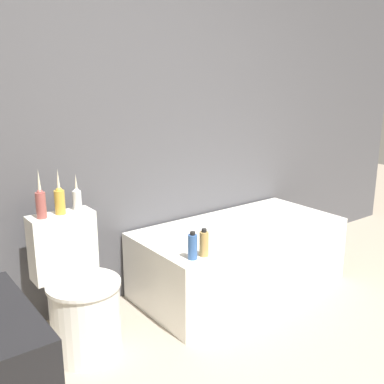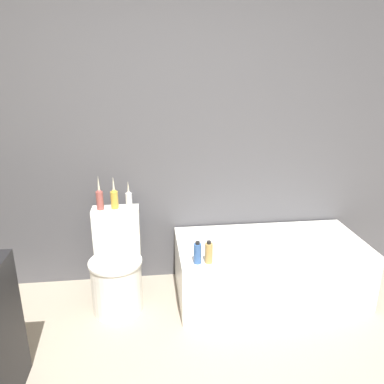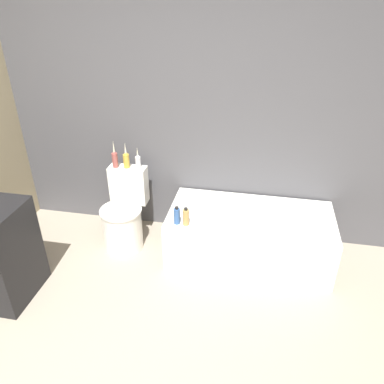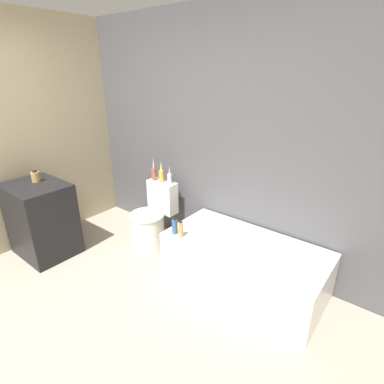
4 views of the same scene
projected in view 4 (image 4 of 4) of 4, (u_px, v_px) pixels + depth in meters
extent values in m
plane|color=gray|center=(44.00, 351.00, 2.28)|extent=(12.00, 12.00, 0.00)
cube|color=#4C4C51|center=(204.00, 138.00, 3.26)|extent=(6.40, 0.06, 2.60)
cube|color=tan|center=(17.00, 136.00, 3.34)|extent=(0.06, 6.40, 2.60)
cube|color=white|center=(243.00, 264.00, 2.90)|extent=(1.51, 0.74, 0.48)
cube|color=#B7BCC6|center=(245.00, 244.00, 2.81)|extent=(1.31, 0.54, 0.01)
cylinder|color=white|center=(148.00, 231.00, 3.56)|extent=(0.39, 0.39, 0.41)
cylinder|color=white|center=(147.00, 215.00, 3.48)|extent=(0.41, 0.41, 0.02)
cube|color=white|center=(163.00, 197.00, 3.62)|extent=(0.37, 0.16, 0.39)
cube|color=black|center=(42.00, 219.00, 3.39)|extent=(0.69, 0.54, 0.84)
cylinder|color=tan|center=(36.00, 177.00, 3.30)|extent=(0.09, 0.09, 0.11)
cylinder|color=black|center=(34.00, 171.00, 3.27)|extent=(0.05, 0.05, 0.02)
cylinder|color=#994C47|center=(154.00, 174.00, 3.58)|extent=(0.06, 0.06, 0.15)
sphere|color=#994C47|center=(154.00, 168.00, 3.55)|extent=(0.04, 0.04, 0.04)
cone|color=beige|center=(153.00, 163.00, 3.52)|extent=(0.02, 0.02, 0.13)
cylinder|color=gold|center=(161.00, 176.00, 3.52)|extent=(0.06, 0.06, 0.14)
sphere|color=gold|center=(161.00, 171.00, 3.50)|extent=(0.04, 0.04, 0.04)
cone|color=beige|center=(161.00, 166.00, 3.47)|extent=(0.02, 0.02, 0.12)
cylinder|color=silver|center=(170.00, 179.00, 3.48)|extent=(0.05, 0.05, 0.11)
sphere|color=silver|center=(169.00, 174.00, 3.45)|extent=(0.03, 0.03, 0.03)
cone|color=beige|center=(169.00, 170.00, 3.44)|extent=(0.02, 0.02, 0.10)
cylinder|color=#335999|center=(175.00, 227.00, 2.95)|extent=(0.06, 0.06, 0.15)
cylinder|color=black|center=(174.00, 219.00, 2.91)|extent=(0.03, 0.03, 0.02)
cylinder|color=tan|center=(181.00, 229.00, 2.90)|extent=(0.06, 0.06, 0.15)
cylinder|color=black|center=(181.00, 222.00, 2.86)|extent=(0.03, 0.03, 0.02)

